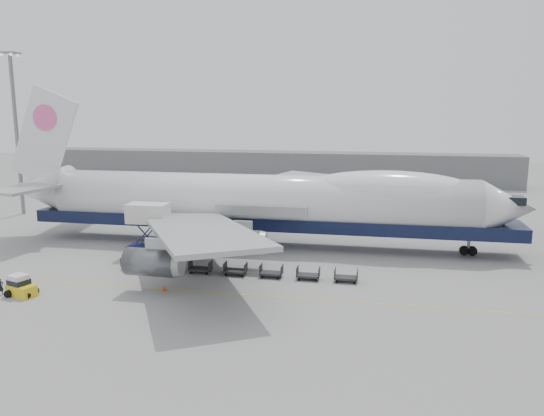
% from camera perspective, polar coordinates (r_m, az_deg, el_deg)
% --- Properties ---
extents(ground, '(260.00, 260.00, 0.00)m').
position_cam_1_polar(ground, '(55.65, -4.08, -7.03)').
color(ground, gray).
rests_on(ground, ground).
extents(apron_line, '(60.00, 0.15, 0.01)m').
position_cam_1_polar(apron_line, '(50.20, -5.90, -9.05)').
color(apron_line, gold).
rests_on(apron_line, ground).
extents(hangar, '(110.00, 8.00, 7.00)m').
position_cam_1_polar(hangar, '(124.21, -0.07, 4.48)').
color(hangar, slate).
rests_on(hangar, ground).
extents(floodlight_mast, '(2.40, 2.40, 25.43)m').
position_cam_1_polar(floodlight_mast, '(93.80, -25.83, 8.02)').
color(floodlight_mast, slate).
rests_on(floodlight_mast, ground).
extents(airliner, '(67.00, 55.30, 19.98)m').
position_cam_1_polar(airliner, '(65.51, -0.85, 0.76)').
color(airliner, white).
rests_on(airliner, ground).
extents(catering_truck, '(5.07, 3.60, 6.10)m').
position_cam_1_polar(catering_truck, '(63.11, -13.12, -1.92)').
color(catering_truck, '#1A1C50').
rests_on(catering_truck, ground).
extents(baggage_tug, '(3.00, 2.20, 1.97)m').
position_cam_1_polar(baggage_tug, '(54.07, -25.44, -7.64)').
color(baggage_tug, yellow).
rests_on(baggage_tug, ground).
extents(ground_worker, '(0.61, 0.70, 1.60)m').
position_cam_1_polar(ground_worker, '(55.04, -27.18, -7.55)').
color(ground_worker, black).
rests_on(ground_worker, ground).
extents(traffic_cone, '(0.38, 0.38, 0.55)m').
position_cam_1_polar(traffic_cone, '(51.42, -11.54, -8.43)').
color(traffic_cone, '#E73C0C').
rests_on(traffic_cone, ground).
extents(dolly_0, '(2.30, 1.35, 1.30)m').
position_cam_1_polar(dolly_0, '(58.80, -14.70, -5.85)').
color(dolly_0, '#2D2D30').
rests_on(dolly_0, ground).
extents(dolly_1, '(2.30, 1.35, 1.30)m').
position_cam_1_polar(dolly_1, '(57.29, -11.29, -6.14)').
color(dolly_1, '#2D2D30').
rests_on(dolly_1, ground).
extents(dolly_2, '(2.30, 1.35, 1.30)m').
position_cam_1_polar(dolly_2, '(56.00, -7.70, -6.42)').
color(dolly_2, '#2D2D30').
rests_on(dolly_2, ground).
extents(dolly_3, '(2.30, 1.35, 1.30)m').
position_cam_1_polar(dolly_3, '(54.93, -3.96, -6.69)').
color(dolly_3, '#2D2D30').
rests_on(dolly_3, ground).
extents(dolly_4, '(2.30, 1.35, 1.30)m').
position_cam_1_polar(dolly_4, '(54.10, -0.08, -6.94)').
color(dolly_4, '#2D2D30').
rests_on(dolly_4, ground).
extents(dolly_5, '(2.30, 1.35, 1.30)m').
position_cam_1_polar(dolly_5, '(53.53, 3.91, -7.16)').
color(dolly_5, '#2D2D30').
rests_on(dolly_5, ground).
extents(dolly_6, '(2.30, 1.35, 1.30)m').
position_cam_1_polar(dolly_6, '(53.22, 7.97, -7.35)').
color(dolly_6, '#2D2D30').
rests_on(dolly_6, ground).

